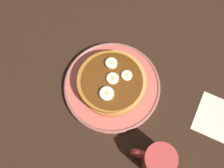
{
  "coord_description": "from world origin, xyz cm",
  "views": [
    {
      "loc": [
        -8.71,
        24.87,
        71.23
      ],
      "look_at": [
        0.0,
        0.0,
        2.24
      ],
      "focal_mm": 45.91,
      "sensor_mm": 36.0,
      "label": 1
    }
  ],
  "objects_px": {
    "banana_slice_0": "(113,79)",
    "banana_slice_1": "(127,76)",
    "coffee_mug": "(157,160)",
    "plate": "(112,86)",
    "pancake_stack": "(112,82)",
    "napkin": "(218,118)",
    "banana_slice_3": "(106,93)",
    "banana_slice_2": "(111,63)"
  },
  "relations": [
    {
      "from": "banana_slice_2",
      "to": "coffee_mug",
      "type": "bearing_deg",
      "value": 132.91
    },
    {
      "from": "banana_slice_1",
      "to": "coffee_mug",
      "type": "height_order",
      "value": "coffee_mug"
    },
    {
      "from": "banana_slice_3",
      "to": "banana_slice_2",
      "type": "bearing_deg",
      "value": -79.81
    },
    {
      "from": "banana_slice_3",
      "to": "coffee_mug",
      "type": "bearing_deg",
      "value": 145.93
    },
    {
      "from": "banana_slice_0",
      "to": "banana_slice_3",
      "type": "relative_size",
      "value": 0.86
    },
    {
      "from": "pancake_stack",
      "to": "napkin",
      "type": "height_order",
      "value": "pancake_stack"
    },
    {
      "from": "plate",
      "to": "coffee_mug",
      "type": "distance_m",
      "value": 0.22
    },
    {
      "from": "banana_slice_2",
      "to": "banana_slice_1",
      "type": "bearing_deg",
      "value": 159.03
    },
    {
      "from": "napkin",
      "to": "coffee_mug",
      "type": "bearing_deg",
      "value": 52.18
    },
    {
      "from": "coffee_mug",
      "to": "banana_slice_1",
      "type": "bearing_deg",
      "value": -53.02
    },
    {
      "from": "banana_slice_0",
      "to": "banana_slice_2",
      "type": "height_order",
      "value": "banana_slice_2"
    },
    {
      "from": "pancake_stack",
      "to": "napkin",
      "type": "bearing_deg",
      "value": -178.68
    },
    {
      "from": "banana_slice_0",
      "to": "coffee_mug",
      "type": "height_order",
      "value": "coffee_mug"
    },
    {
      "from": "napkin",
      "to": "banana_slice_1",
      "type": "bearing_deg",
      "value": -3.69
    },
    {
      "from": "banana_slice_2",
      "to": "banana_slice_3",
      "type": "xyz_separation_m",
      "value": [
        -0.01,
        0.08,
        0.0
      ]
    },
    {
      "from": "banana_slice_2",
      "to": "banana_slice_0",
      "type": "bearing_deg",
      "value": 115.87
    },
    {
      "from": "plate",
      "to": "banana_slice_1",
      "type": "xyz_separation_m",
      "value": [
        -0.03,
        -0.02,
        0.04
      ]
    },
    {
      "from": "coffee_mug",
      "to": "pancake_stack",
      "type": "bearing_deg",
      "value": -42.72
    },
    {
      "from": "plate",
      "to": "napkin",
      "type": "bearing_deg",
      "value": -178.31
    },
    {
      "from": "banana_slice_3",
      "to": "napkin",
      "type": "bearing_deg",
      "value": -170.76
    },
    {
      "from": "plate",
      "to": "banana_slice_3",
      "type": "bearing_deg",
      "value": 87.01
    },
    {
      "from": "banana_slice_1",
      "to": "banana_slice_3",
      "type": "bearing_deg",
      "value": 62.24
    },
    {
      "from": "plate",
      "to": "banana_slice_1",
      "type": "bearing_deg",
      "value": -141.57
    },
    {
      "from": "plate",
      "to": "banana_slice_0",
      "type": "relative_size",
      "value": 8.29
    },
    {
      "from": "plate",
      "to": "banana_slice_3",
      "type": "relative_size",
      "value": 7.17
    },
    {
      "from": "banana_slice_0",
      "to": "banana_slice_3",
      "type": "distance_m",
      "value": 0.04
    },
    {
      "from": "pancake_stack",
      "to": "banana_slice_2",
      "type": "bearing_deg",
      "value": -69.79
    },
    {
      "from": "coffee_mug",
      "to": "plate",
      "type": "bearing_deg",
      "value": -42.63
    },
    {
      "from": "pancake_stack",
      "to": "banana_slice_1",
      "type": "bearing_deg",
      "value": -144.83
    },
    {
      "from": "plate",
      "to": "napkin",
      "type": "relative_size",
      "value": 2.31
    },
    {
      "from": "pancake_stack",
      "to": "coffee_mug",
      "type": "bearing_deg",
      "value": 137.28
    },
    {
      "from": "banana_slice_1",
      "to": "napkin",
      "type": "distance_m",
      "value": 0.26
    },
    {
      "from": "napkin",
      "to": "banana_slice_2",
      "type": "bearing_deg",
      "value": -6.56
    },
    {
      "from": "plate",
      "to": "banana_slice_0",
      "type": "xyz_separation_m",
      "value": [
        -0.0,
        -0.01,
        0.04
      ]
    },
    {
      "from": "pancake_stack",
      "to": "banana_slice_1",
      "type": "relative_size",
      "value": 6.5
    },
    {
      "from": "banana_slice_3",
      "to": "banana_slice_1",
      "type": "bearing_deg",
      "value": -117.76
    },
    {
      "from": "banana_slice_1",
      "to": "napkin",
      "type": "height_order",
      "value": "banana_slice_1"
    },
    {
      "from": "plate",
      "to": "banana_slice_3",
      "type": "height_order",
      "value": "banana_slice_3"
    },
    {
      "from": "coffee_mug",
      "to": "banana_slice_0",
      "type": "bearing_deg",
      "value": -43.9
    },
    {
      "from": "banana_slice_0",
      "to": "banana_slice_1",
      "type": "relative_size",
      "value": 1.11
    },
    {
      "from": "plate",
      "to": "pancake_stack",
      "type": "relative_size",
      "value": 1.42
    },
    {
      "from": "banana_slice_2",
      "to": "coffee_mug",
      "type": "height_order",
      "value": "coffee_mug"
    }
  ]
}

